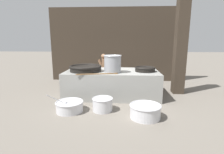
{
  "coord_description": "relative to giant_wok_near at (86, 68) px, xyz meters",
  "views": [
    {
      "loc": [
        0.41,
        -6.88,
        2.19
      ],
      "look_at": [
        0.0,
        0.0,
        0.77
      ],
      "focal_mm": 28.0,
      "sensor_mm": 36.0,
      "label": 1
    }
  ],
  "objects": [
    {
      "name": "ground_plane",
      "position": [
        1.03,
        0.17,
        -1.15
      ],
      "size": [
        60.0,
        60.0,
        0.0
      ],
      "primitive_type": "plane",
      "color": "slate"
    },
    {
      "name": "giant_wok_far",
      "position": [
        2.32,
        0.08,
        -0.03
      ],
      "size": [
        0.8,
        0.8,
        0.18
      ],
      "color": "black",
      "rests_on": "hearth_platform"
    },
    {
      "name": "stock_pot",
      "position": [
        1.07,
        -0.24,
        0.21
      ],
      "size": [
        0.67,
        0.67,
        0.65
      ],
      "color": "gray",
      "rests_on": "hearth_platform"
    },
    {
      "name": "cook",
      "position": [
        0.55,
        1.37,
        -0.28
      ],
      "size": [
        0.41,
        0.61,
        1.61
      ],
      "rotation": [
        0.0,
        0.0,
        3.27
      ],
      "color": "brown",
      "rests_on": "ground_plane"
    },
    {
      "name": "prep_bowl_meat",
      "position": [
        2.12,
        -1.92,
        -0.94
      ],
      "size": [
        0.92,
        0.92,
        0.39
      ],
      "color": "silver",
      "rests_on": "ground_plane"
    },
    {
      "name": "back_wall",
      "position": [
        1.03,
        3.09,
        0.83
      ],
      "size": [
        7.17,
        0.24,
        3.97
      ],
      "primitive_type": "cube",
      "color": "#382D23",
      "rests_on": "ground_plane"
    },
    {
      "name": "prep_bowl_extra",
      "position": [
        0.82,
        -1.46,
        -0.92
      ],
      "size": [
        0.66,
        0.66,
        0.42
      ],
      "color": "silver",
      "rests_on": "ground_plane"
    },
    {
      "name": "hearth_platform",
      "position": [
        1.03,
        0.17,
        -0.64
      ],
      "size": [
        3.67,
        1.87,
        1.03
      ],
      "color": "gray",
      "rests_on": "ground_plane"
    },
    {
      "name": "support_pillar",
      "position": [
        3.82,
        0.71,
        0.83
      ],
      "size": [
        0.45,
        0.45,
        3.97
      ],
      "primitive_type": "cube",
      "color": "#382D23",
      "rests_on": "ground_plane"
    },
    {
      "name": "prep_bowl_vegetables",
      "position": [
        -0.21,
        -1.59,
        -0.97
      ],
      "size": [
        0.95,
        0.93,
        0.69
      ],
      "color": "silver",
      "rests_on": "ground_plane"
    },
    {
      "name": "stirring_paddle",
      "position": [
        0.61,
        -0.65,
        -0.11
      ],
      "size": [
        1.47,
        0.38,
        0.04
      ],
      "rotation": [
        0.0,
        0.0,
        0.21
      ],
      "color": "brown",
      "rests_on": "hearth_platform"
    },
    {
      "name": "giant_wok_near",
      "position": [
        0.0,
        0.0,
        0.0
      ],
      "size": [
        1.27,
        1.27,
        0.23
      ],
      "color": "black",
      "rests_on": "hearth_platform"
    }
  ]
}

